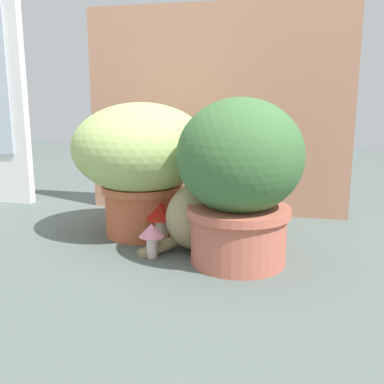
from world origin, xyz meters
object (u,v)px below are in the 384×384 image
Objects in this scene: leafy_planter at (240,176)px; cat at (209,211)px; mushroom_ornament_pink at (152,234)px; mushroom_ornament_red at (161,214)px; grass_planter at (141,158)px.

leafy_planter reaches higher than cat.
cat is at bearing 39.35° from mushroom_ornament_pink.
cat is 3.28× the size of mushroom_ornament_pink.
cat is at bearing 136.35° from leafy_planter.
cat is 2.47× the size of mushroom_ornament_red.
mushroom_ornament_red is at bearing -42.06° from grass_planter.
leafy_planter is 0.20m from cat.
leafy_planter is 1.38× the size of cat.
leafy_planter is 0.31m from mushroom_ornament_pink.
mushroom_ornament_red is 0.13m from mushroom_ornament_pink.
grass_planter is 0.98× the size of leafy_planter.
grass_planter is at bearing 115.61° from mushroom_ornament_pink.
mushroom_ornament_pink is at bearing -140.65° from cat.
cat reaches higher than mushroom_ornament_pink.
mushroom_ornament_red is (-0.27, 0.11, -0.16)m from leafy_planter.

